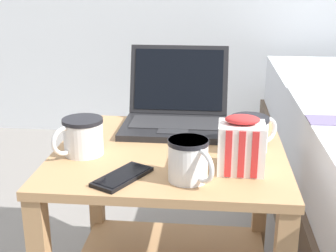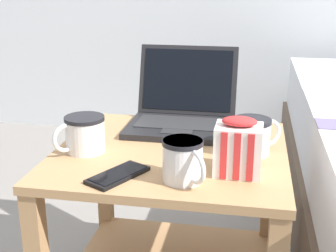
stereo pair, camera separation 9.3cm
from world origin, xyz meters
name	(u,v)px [view 1 (the left image)]	position (x,y,z in m)	size (l,w,h in m)	color
bedside_table	(170,210)	(0.00, 0.00, 0.33)	(0.61, 0.57, 0.51)	tan
laptop	(175,111)	(0.00, 0.20, 0.56)	(0.31, 0.30, 0.23)	black
mug_front_left	(82,135)	(-0.22, -0.05, 0.57)	(0.12, 0.13, 0.10)	white
mug_front_right	(189,158)	(0.06, -0.19, 0.57)	(0.11, 0.12, 0.10)	white
mug_mid_center	(250,132)	(0.21, 0.01, 0.57)	(0.13, 0.10, 0.09)	white
snack_bag	(241,146)	(0.18, -0.12, 0.58)	(0.11, 0.09, 0.14)	white
cell_phone	(122,177)	(-0.09, -0.19, 0.52)	(0.13, 0.17, 0.01)	black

